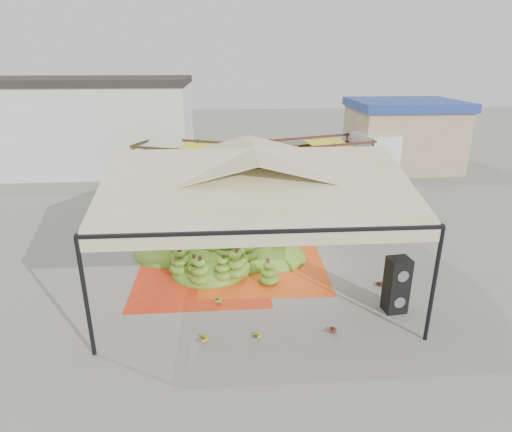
{
  "coord_description": "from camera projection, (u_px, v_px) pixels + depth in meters",
  "views": [
    {
      "loc": [
        -0.8,
        -12.51,
        6.57
      ],
      "look_at": [
        0.2,
        1.5,
        1.3
      ],
      "focal_mm": 30.0,
      "sensor_mm": 36.0,
      "label": 1
    }
  ],
  "objects": [
    {
      "name": "hand_green",
      "position": [
        216.0,
        299.0,
        12.12
      ],
      "size": [
        0.49,
        0.42,
        0.2
      ],
      "primitive_type": "ellipsoid",
      "rotation": [
        0.0,
        0.0,
        -0.13
      ],
      "color": "#3F7E1A",
      "rests_on": "ground"
    },
    {
      "name": "hand_red_a",
      "position": [
        329.0,
        329.0,
        10.82
      ],
      "size": [
        0.51,
        0.46,
        0.2
      ],
      "primitive_type": "ellipsoid",
      "rotation": [
        0.0,
        0.0,
        -0.28
      ],
      "color": "#552813",
      "rests_on": "ground"
    },
    {
      "name": "banana_heap",
      "position": [
        223.0,
        239.0,
        14.7
      ],
      "size": [
        7.43,
        6.67,
        1.34
      ],
      "primitive_type": "ellipsoid",
      "rotation": [
        0.0,
        0.0,
        0.29
      ],
      "color": "#397919",
      "rests_on": "ground"
    },
    {
      "name": "building_tan",
      "position": [
        402.0,
        134.0,
        26.12
      ],
      "size": [
        6.3,
        5.3,
        4.1
      ],
      "color": "tan",
      "rests_on": "ground"
    },
    {
      "name": "canopy_tent",
      "position": [
        253.0,
        172.0,
        12.88
      ],
      "size": [
        8.1,
        8.1,
        4.0
      ],
      "color": "black",
      "rests_on": "ground"
    },
    {
      "name": "tarp_right",
      "position": [
        263.0,
        264.0,
        14.34
      ],
      "size": [
        4.21,
        4.41,
        0.01
      ],
      "primitive_type": "cube",
      "rotation": [
        0.0,
        0.0,
        -0.04
      ],
      "color": "#E63E15",
      "rests_on": "ground"
    },
    {
      "name": "hand_red_b",
      "position": [
        378.0,
        284.0,
        12.94
      ],
      "size": [
        0.51,
        0.44,
        0.21
      ],
      "primitive_type": "ellipsoid",
      "rotation": [
        0.0,
        0.0,
        0.11
      ],
      "color": "#522512",
      "rests_on": "ground"
    },
    {
      "name": "truck_right",
      "position": [
        340.0,
        154.0,
        23.59
      ],
      "size": [
        7.5,
        4.54,
        2.44
      ],
      "rotation": [
        0.0,
        0.0,
        0.32
      ],
      "color": "#4C2919",
      "rests_on": "ground"
    },
    {
      "name": "truck_left",
      "position": [
        209.0,
        162.0,
        21.93
      ],
      "size": [
        7.4,
        4.83,
        2.41
      ],
      "rotation": [
        0.0,
        0.0,
        -0.38
      ],
      "color": "#523B1B",
      "rests_on": "ground"
    },
    {
      "name": "vendor",
      "position": [
        288.0,
        197.0,
        18.72
      ],
      "size": [
        0.66,
        0.53,
        1.58
      ],
      "primitive_type": "imported",
      "rotation": [
        0.0,
        0.0,
        3.43
      ],
      "color": "gray",
      "rests_on": "ground"
    },
    {
      "name": "hand_yellow_b",
      "position": [
        200.0,
        338.0,
        10.44
      ],
      "size": [
        0.55,
        0.47,
        0.23
      ],
      "primitive_type": "ellipsoid",
      "rotation": [
        0.0,
        0.0,
        0.13
      ],
      "color": "gold",
      "rests_on": "ground"
    },
    {
      "name": "banana_leaves",
      "position": [
        183.0,
        265.0,
        14.32
      ],
      "size": [
        0.96,
        1.36,
        3.7
      ],
      "primitive_type": null,
      "color": "#3C741E",
      "rests_on": "ground"
    },
    {
      "name": "speaker_stack",
      "position": [
        397.0,
        285.0,
        11.5
      ],
      "size": [
        0.63,
        0.56,
        1.58
      ],
      "rotation": [
        0.0,
        0.0,
        0.12
      ],
      "color": "black",
      "rests_on": "ground"
    },
    {
      "name": "building_white",
      "position": [
        71.0,
        125.0,
        25.49
      ],
      "size": [
        14.3,
        6.3,
        5.4
      ],
      "color": "silver",
      "rests_on": "ground"
    },
    {
      "name": "hand_yellow_a",
      "position": [
        255.0,
        335.0,
        10.57
      ],
      "size": [
        0.47,
        0.43,
        0.18
      ],
      "primitive_type": "ellipsoid",
      "rotation": [
        0.0,
        0.0,
        0.32
      ],
      "color": "gold",
      "rests_on": "ground"
    },
    {
      "name": "tarp_left",
      "position": [
        202.0,
        277.0,
        13.53
      ],
      "size": [
        4.14,
        3.95,
        0.01
      ],
      "primitive_type": "cube",
      "rotation": [
        0.0,
        0.0,
        0.01
      ],
      "color": "red",
      "rests_on": "ground"
    },
    {
      "name": "hanging_bunches",
      "position": [
        240.0,
        186.0,
        13.83
      ],
      "size": [
        3.24,
        0.24,
        0.2
      ],
      "color": "#357919",
      "rests_on": "ground"
    },
    {
      "name": "ground",
      "position": [
        253.0,
        269.0,
        14.04
      ],
      "size": [
        90.0,
        90.0,
        0.0
      ],
      "primitive_type": "plane",
      "color": "slate",
      "rests_on": "ground"
    }
  ]
}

